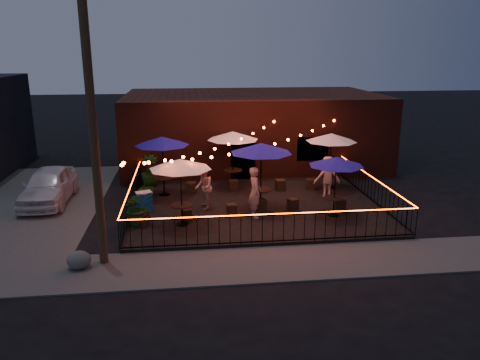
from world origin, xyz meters
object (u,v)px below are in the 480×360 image
object	(u,v)px
utility_pole	(94,136)
cooler	(144,201)
cafe_table_5	(331,138)
cafe_table_1	(162,142)
cafe_table_3	(233,136)
cafe_table_2	(261,149)
cafe_table_4	(336,162)
boulder	(79,260)
cafe_table_0	(180,165)

from	to	relation	value
utility_pole	cooler	xyz separation A→B (m)	(0.90, 4.37, -3.45)
cooler	cafe_table_5	bearing A→B (deg)	-3.81
cafe_table_1	cooler	bearing A→B (deg)	-108.66
cafe_table_3	cooler	distance (m)	5.30
cafe_table_1	cafe_table_5	distance (m)	7.60
utility_pole	cafe_table_5	world-z (taller)	utility_pole
cafe_table_2	cooler	distance (m)	5.09
utility_pole	cafe_table_2	xyz separation A→B (m)	(5.54, 4.04, -1.37)
cafe_table_3	cooler	xyz separation A→B (m)	(-3.87, -3.02, -1.99)
cafe_table_2	cafe_table_5	world-z (taller)	cafe_table_2
cafe_table_4	cafe_table_3	bearing A→B (deg)	128.27
cafe_table_4	boulder	world-z (taller)	cafe_table_4
cafe_table_1	utility_pole	bearing A→B (deg)	-103.96
cafe_table_0	cafe_table_5	distance (m)	7.91
cafe_table_4	cooler	world-z (taller)	cafe_table_4
cafe_table_3	cafe_table_0	bearing A→B (deg)	-116.67
cooler	boulder	distance (m)	4.97
cafe_table_2	cafe_table_0	bearing A→B (deg)	-156.44
cafe_table_0	cafe_table_3	size ratio (longest dim) A/B	1.01
cooler	boulder	world-z (taller)	cooler
cafe_table_5	boulder	bearing A→B (deg)	-144.53
cafe_table_4	cafe_table_5	world-z (taller)	cafe_table_5
cafe_table_0	cafe_table_2	xyz separation A→B (m)	(3.14, 1.37, 0.22)
cafe_table_2	cafe_table_4	size ratio (longest dim) A/B	1.29
cafe_table_4	cafe_table_2	bearing A→B (deg)	158.77
cafe_table_5	cafe_table_4	bearing A→B (deg)	-104.48
utility_pole	cafe_table_0	xyz separation A→B (m)	(2.40, 2.67, -1.58)
cafe_table_2	cafe_table_3	world-z (taller)	cafe_table_2
utility_pole	cooler	bearing A→B (deg)	78.35
cafe_table_1	cafe_table_4	bearing A→B (deg)	-27.46
cafe_table_5	cooler	xyz separation A→B (m)	(-8.30, -2.33, -1.93)
utility_pole	cafe_table_2	world-z (taller)	utility_pole
cafe_table_1	cooler	distance (m)	2.96
cooler	utility_pole	bearing A→B (deg)	-121.13
cafe_table_5	boulder	xyz separation A→B (m)	(-9.87, -7.03, -2.17)
utility_pole	cafe_table_1	bearing A→B (deg)	76.04
cafe_table_1	cafe_table_5	xyz separation A→B (m)	(7.60, 0.25, -0.05)
cafe_table_3	cafe_table_4	bearing A→B (deg)	-51.73
utility_pole	cafe_table_2	distance (m)	6.99
cafe_table_5	boulder	distance (m)	12.31
cafe_table_1	cafe_table_2	size ratio (longest dim) A/B	0.81
cafe_table_1	boulder	distance (m)	7.49
cafe_table_2	cafe_table_3	xyz separation A→B (m)	(-0.77, 3.35, -0.09)
cafe_table_4	cafe_table_0	bearing A→B (deg)	-176.88
cafe_table_4	cafe_table_5	xyz separation A→B (m)	(0.96, 3.71, 0.21)
utility_pole	boulder	distance (m)	3.76
boulder	utility_pole	bearing A→B (deg)	26.95
cafe_table_0	cooler	world-z (taller)	cafe_table_0
cafe_table_4	boulder	size ratio (longest dim) A/B	3.14
cooler	cafe_table_3	bearing A→B (deg)	18.54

